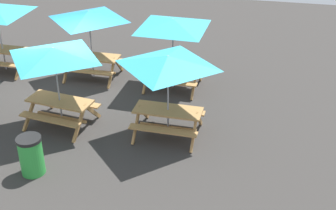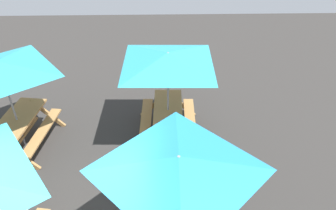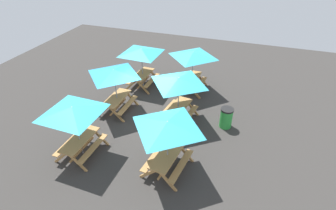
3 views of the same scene
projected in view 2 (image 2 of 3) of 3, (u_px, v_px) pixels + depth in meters
picnic_table_1 at (168, 65)px, 7.31m from camera, size 2.83×2.83×2.34m
picnic_table_2 at (2, 74)px, 6.99m from camera, size 2.24×2.24×2.34m
picnic_table_3 at (178, 172)px, 4.69m from camera, size 2.03×2.03×2.34m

